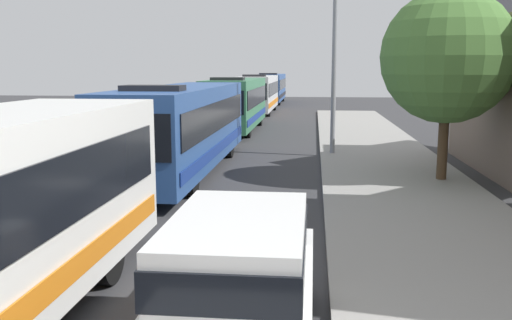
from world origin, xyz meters
name	(u,v)px	position (x,y,z in m)	size (l,w,h in m)	color
bus_second_in_line	(184,125)	(-1.30, 26.91, 1.69)	(2.58, 12.35, 3.21)	#284C8C
bus_middle	(236,102)	(-1.30, 40.31, 1.69)	(2.58, 10.90, 3.21)	#33724C
bus_fourth_in_line	(259,93)	(-1.30, 53.64, 1.69)	(2.58, 11.05, 3.21)	silver
bus_rear	(271,87)	(-1.30, 66.85, 1.69)	(2.58, 11.64, 3.21)	#284C8C
white_suv	(237,287)	(2.40, 14.07, 1.03)	(1.86, 5.01, 1.90)	white
streetlamp_mid	(335,35)	(4.10, 31.10, 5.05)	(6.39, 0.28, 7.90)	gray
roadside_tree	(448,57)	(7.43, 25.78, 4.04)	(4.19, 4.19, 5.99)	#4C3823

